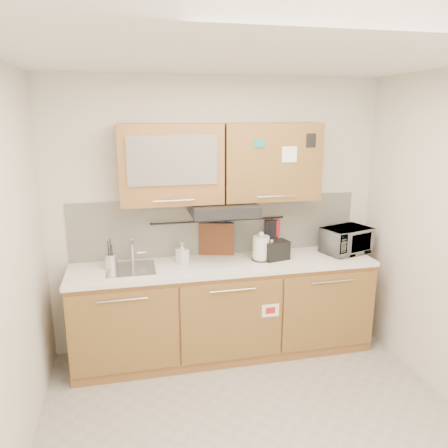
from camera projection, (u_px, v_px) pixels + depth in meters
name	position (u px, v px, depth m)	size (l,w,h in m)	color
floor	(261.00, 437.00, 3.14)	(3.20, 3.20, 0.00)	#9E9993
ceiling	(270.00, 53.00, 2.50)	(3.20, 3.20, 0.00)	white
wall_back	(218.00, 215.00, 4.24)	(3.20, 3.20, 0.00)	silver
base_cabinet	(225.00, 314.00, 4.17)	(2.80, 0.64, 0.88)	#9E6D38
countertop	(225.00, 265.00, 4.05)	(2.82, 0.62, 0.04)	white
backsplash	(218.00, 226.00, 4.25)	(2.80, 0.02, 0.56)	silver
upper_cabinets	(221.00, 163.00, 3.94)	(1.82, 0.37, 0.70)	#9E6D38
range_hood	(223.00, 209.00, 3.97)	(0.60, 0.46, 0.10)	black
sink	(131.00, 269.00, 3.88)	(0.42, 0.40, 0.26)	silver
utensil_rail	(219.00, 221.00, 4.20)	(0.02, 0.02, 1.30)	black
utensil_crock	(111.00, 261.00, 3.87)	(0.12, 0.12, 0.27)	silver
kettle	(261.00, 249.00, 4.10)	(0.21, 0.20, 0.28)	silver
toaster	(276.00, 250.00, 4.11)	(0.26, 0.19, 0.18)	black
microwave	(346.00, 240.00, 4.31)	(0.46, 0.31, 0.25)	#999999
soap_bottle	(182.00, 253.00, 4.00)	(0.09, 0.09, 0.20)	#999999
cutting_board	(216.00, 244.00, 4.24)	(0.34, 0.03, 0.42)	brown
oven_mitt	(227.00, 233.00, 4.23)	(0.12, 0.03, 0.20)	navy
dark_pouch	(271.00, 230.00, 4.33)	(0.13, 0.04, 0.21)	black
pot_holder	(273.00, 228.00, 4.33)	(0.14, 0.02, 0.17)	red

